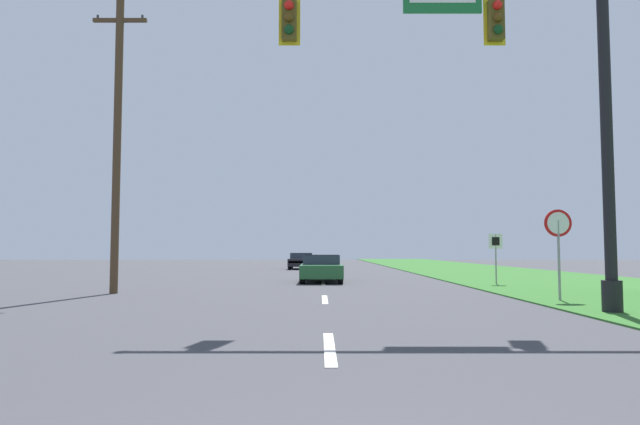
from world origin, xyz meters
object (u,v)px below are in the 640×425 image
car_ahead (319,268)px  route_sign_post (493,247)px  utility_pole_near (114,136)px  signal_mast (518,91)px  far_car (299,261)px  stop_sign (555,234)px

car_ahead → route_sign_post: size_ratio=2.22×
route_sign_post → utility_pole_near: utility_pole_near is taller
signal_mast → far_car: size_ratio=1.98×
car_ahead → far_car: size_ratio=1.04×
stop_sign → utility_pole_near: 14.04m
far_car → utility_pole_near: 24.85m
car_ahead → signal_mast: bearing=-70.4°
signal_mast → route_sign_post: 11.18m
car_ahead → stop_sign: stop_sign is taller
car_ahead → far_car: same height
far_car → route_sign_post: bearing=-66.3°
utility_pole_near → route_sign_post: bearing=17.8°
signal_mast → utility_pole_near: size_ratio=0.85×
route_sign_post → car_ahead: bearing=160.8°
signal_mast → utility_pole_near: (-11.32, 5.84, 0.10)m
stop_sign → route_sign_post: bearing=86.0°
car_ahead → utility_pole_near: utility_pole_near is taller
far_car → route_sign_post: (8.51, -19.38, 0.92)m
car_ahead → route_sign_post: route_sign_post is taller
car_ahead → utility_pole_near: bearing=-134.5°
car_ahead → route_sign_post: 7.54m
far_car → route_sign_post: route_sign_post is taller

